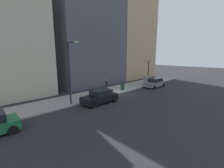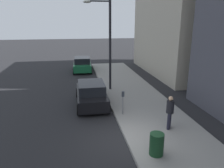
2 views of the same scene
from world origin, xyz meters
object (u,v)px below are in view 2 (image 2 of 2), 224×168
at_px(streetlamp, 106,38).
at_px(pedestrian_near_meter, 170,110).
at_px(trash_bin, 157,144).
at_px(parked_car_black, 91,94).
at_px(parking_meter, 123,100).
at_px(parked_car_green, 82,64).

distance_m(streetlamp, pedestrian_near_meter, 7.76).
bearing_deg(trash_bin, pedestrian_near_meter, 54.54).
distance_m(parked_car_black, parking_meter, 2.66).
height_order(parked_car_green, parking_meter, parked_car_green).
bearing_deg(parking_meter, pedestrian_near_meter, -47.70).
relative_size(parked_car_green, streetlamp, 0.66).
height_order(parked_car_black, parking_meter, parked_car_black).
bearing_deg(parked_car_green, pedestrian_near_meter, -73.80).
relative_size(streetlamp, trash_bin, 7.22).
distance_m(parked_car_green, streetlamp, 8.24).
xyz_separation_m(parked_car_green, streetlamp, (1.54, -7.40, 3.28)).
bearing_deg(streetlamp, pedestrian_near_meter, -73.65).
relative_size(parked_car_green, trash_bin, 4.74).
height_order(parked_car_green, streetlamp, streetlamp).
relative_size(trash_bin, pedestrian_near_meter, 0.54).
distance_m(parked_car_black, pedestrian_near_meter, 5.42).
xyz_separation_m(parked_car_green, trash_bin, (2.16, -16.27, -0.14)).
bearing_deg(parking_meter, trash_bin, -83.60).
bearing_deg(pedestrian_near_meter, trash_bin, 178.20).
bearing_deg(parked_car_green, parked_car_black, -87.08).
xyz_separation_m(parked_car_black, pedestrian_near_meter, (3.44, -4.17, 0.35)).
relative_size(parked_car_black, parked_car_green, 0.99).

